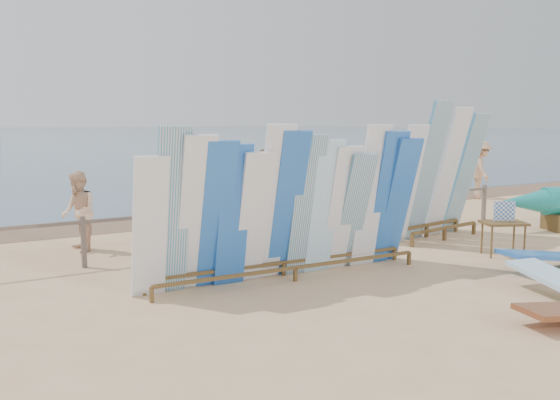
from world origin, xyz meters
TOP-DOWN VIEW (x-y plane):
  - ground at (0.00, 0.00)m, footprint 160.00×160.00m
  - wet_sand_strip at (0.00, 7.20)m, footprint 40.00×2.60m
  - fence at (0.00, 3.00)m, footprint 12.08×0.08m
  - main_surfboard_rack at (-1.31, 0.60)m, footprint 4.95×0.86m
  - side_surfboard_rack at (3.11, 1.79)m, footprint 2.67×1.09m
  - vendor_table at (3.01, -0.03)m, footprint 0.93×0.82m
  - beach_chair_left at (0.31, 3.73)m, footprint 0.59×0.61m
  - beach_chair_right at (1.31, 4.13)m, footprint 0.57×0.58m
  - stroller at (0.98, 3.98)m, footprint 0.70×0.88m
  - beachgoer_2 at (-3.79, 4.36)m, footprint 0.38×0.77m
  - beachgoer_5 at (1.30, 7.18)m, footprint 1.74×1.32m
  - beachgoer_9 at (3.91, 6.79)m, footprint 0.47×1.05m
  - beachgoer_6 at (0.86, 4.55)m, footprint 0.87×0.63m
  - beachgoer_8 at (5.23, 5.29)m, footprint 0.85×0.87m
  - beachgoer_4 at (0.70, 5.06)m, footprint 1.18×0.92m
  - beachgoer_extra_0 at (9.21, 5.92)m, footprint 1.09×1.29m
  - beachgoer_3 at (-0.55, 5.52)m, footprint 0.56×1.22m

SIDE VIEW (x-z plane):
  - ground at x=0.00m, z-range 0.00..0.00m
  - wet_sand_strip at x=0.00m, z-range -0.01..0.01m
  - beach_chair_right at x=1.31m, z-range -0.17..0.64m
  - beach_chair_left at x=0.31m, z-range -0.18..0.70m
  - vendor_table at x=3.01m, z-range -0.17..0.86m
  - stroller at x=0.98m, z-range -0.11..0.96m
  - fence at x=0.00m, z-range 0.18..1.08m
  - beachgoer_2 at x=-3.79m, z-range 0.00..1.56m
  - beachgoer_9 at x=3.91m, z-range 0.00..1.60m
  - beachgoer_6 at x=0.86m, z-range 0.00..1.60m
  - beachgoer_8 at x=5.23m, z-range 0.00..1.69m
  - beachgoer_5 at x=1.30m, z-range 0.00..1.82m
  - beachgoer_3 at x=-0.55m, z-range 0.00..1.84m
  - beachgoer_4 at x=0.70m, z-range 0.00..1.85m
  - beachgoer_extra_0 at x=9.21m, z-range 0.00..1.89m
  - main_surfboard_rack at x=-1.31m, z-range -0.13..2.35m
  - side_surfboard_rack at x=3.11m, z-range -0.14..2.79m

